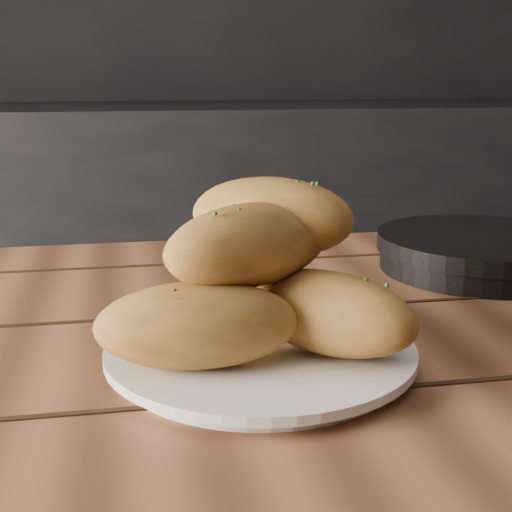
{
  "coord_description": "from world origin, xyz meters",
  "views": [
    {
      "loc": [
        -0.17,
        -0.32,
        0.99
      ],
      "look_at": [
        -0.06,
        0.25,
        0.84
      ],
      "focal_mm": 50.0,
      "sensor_mm": 36.0,
      "label": 1
    }
  ],
  "objects_px": {
    "plate": "(260,354)",
    "table": "(395,433)",
    "bread_rolls": "(258,278)",
    "skillet": "(484,252)"
  },
  "relations": [
    {
      "from": "table",
      "to": "plate",
      "type": "distance_m",
      "value": 0.18
    },
    {
      "from": "plate",
      "to": "table",
      "type": "bearing_deg",
      "value": 14.2
    },
    {
      "from": "table",
      "to": "skillet",
      "type": "height_order",
      "value": "skillet"
    },
    {
      "from": "plate",
      "to": "bread_rolls",
      "type": "xyz_separation_m",
      "value": [
        -0.0,
        0.0,
        0.07
      ]
    },
    {
      "from": "table",
      "to": "bread_rolls",
      "type": "xyz_separation_m",
      "value": [
        -0.14,
        -0.03,
        0.17
      ]
    },
    {
      "from": "bread_rolls",
      "to": "skillet",
      "type": "relative_size",
      "value": 0.7
    },
    {
      "from": "table",
      "to": "bread_rolls",
      "type": "bearing_deg",
      "value": -167.15
    },
    {
      "from": "plate",
      "to": "skillet",
      "type": "height_order",
      "value": "skillet"
    },
    {
      "from": "bread_rolls",
      "to": "plate",
      "type": "bearing_deg",
      "value": -62.93
    },
    {
      "from": "table",
      "to": "skillet",
      "type": "bearing_deg",
      "value": 47.31
    }
  ]
}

